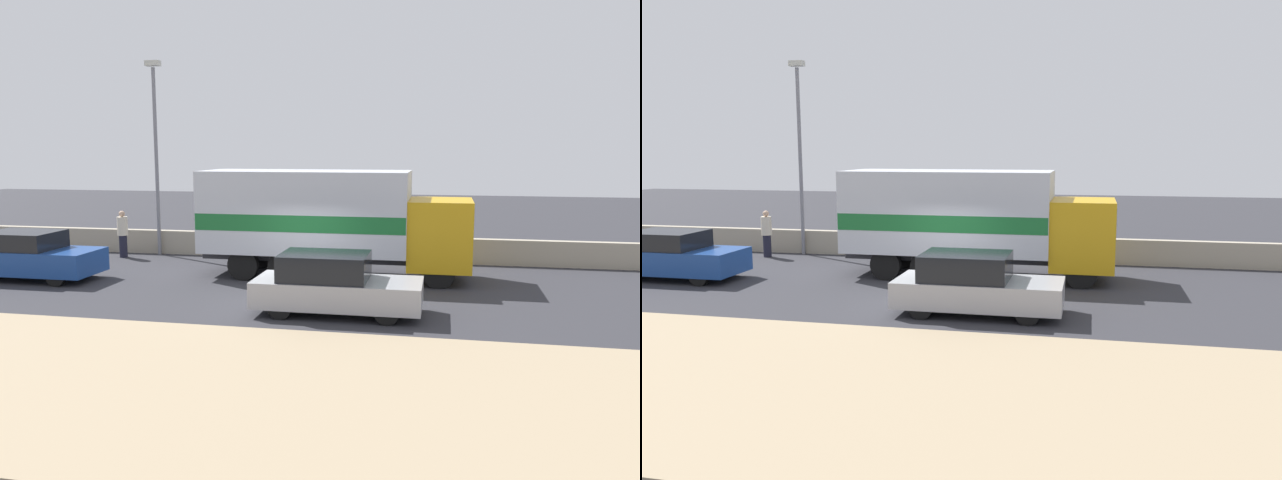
{
  "view_description": "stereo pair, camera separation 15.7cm",
  "coord_description": "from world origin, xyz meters",
  "views": [
    {
      "loc": [
        3.95,
        -16.31,
        4.13
      ],
      "look_at": [
        0.52,
        0.93,
        1.53
      ],
      "focal_mm": 35.0,
      "sensor_mm": 36.0,
      "label": 1
    },
    {
      "loc": [
        4.11,
        -16.28,
        4.13
      ],
      "look_at": [
        0.52,
        0.93,
        1.53
      ],
      "focal_mm": 35.0,
      "sensor_mm": 36.0,
      "label": 2
    }
  ],
  "objects": [
    {
      "name": "car_sedan_second",
      "position": [
        -8.8,
        0.94,
        0.75
      ],
      "size": [
        4.16,
        1.83,
        1.52
      ],
      "color": "navy",
      "rests_on": "ground_plane"
    },
    {
      "name": "car_hatchback",
      "position": [
        1.31,
        -1.29,
        0.74
      ],
      "size": [
        4.18,
        1.76,
        1.53
      ],
      "color": "#9E9EA3",
      "rests_on": "ground_plane"
    },
    {
      "name": "dirt_shoulder_foreground",
      "position": [
        0.0,
        -6.49,
        0.02
      ],
      "size": [
        60.0,
        6.96,
        0.04
      ],
      "color": "#9E896B",
      "rests_on": "ground_plane"
    },
    {
      "name": "ground_plane",
      "position": [
        0.0,
        0.0,
        0.0
      ],
      "size": [
        80.0,
        80.0,
        0.0
      ],
      "primitive_type": "plane",
      "color": "#2D2D33"
    },
    {
      "name": "street_lamp",
      "position": [
        -6.9,
        6.06,
        4.24
      ],
      "size": [
        0.56,
        0.28,
        7.38
      ],
      "color": "slate",
      "rests_on": "ground_plane"
    },
    {
      "name": "pedestrian",
      "position": [
        -7.98,
        5.22,
        0.92
      ],
      "size": [
        0.39,
        0.39,
        1.78
      ],
      "color": "#1E1E2D",
      "rests_on": "ground_plane"
    },
    {
      "name": "box_truck",
      "position": [
        0.26,
        3.15,
        1.91
      ],
      "size": [
        8.51,
        2.59,
        3.41
      ],
      "color": "gold",
      "rests_on": "ground_plane"
    },
    {
      "name": "stone_wall_backdrop",
      "position": [
        0.0,
        6.39,
        0.46
      ],
      "size": [
        60.0,
        0.35,
        0.91
      ],
      "color": "#A39984",
      "rests_on": "ground_plane"
    }
  ]
}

